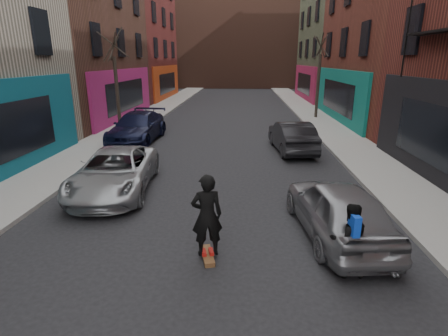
# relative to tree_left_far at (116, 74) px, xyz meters

# --- Properties ---
(sidewalk_left) EXTENTS (2.50, 84.00, 0.13)m
(sidewalk_left) POSITION_rel_tree_left_far_xyz_m (-0.05, 12.00, -3.31)
(sidewalk_left) COLOR gray
(sidewalk_left) RESTS_ON ground
(sidewalk_right) EXTENTS (2.50, 84.00, 0.13)m
(sidewalk_right) POSITION_rel_tree_left_far_xyz_m (12.45, 12.00, -3.31)
(sidewalk_right) COLOR gray
(sidewalk_right) RESTS_ON ground
(building_far) EXTENTS (40.00, 10.00, 14.00)m
(building_far) POSITION_rel_tree_left_far_xyz_m (6.20, 38.00, 3.62)
(building_far) COLOR #47281E
(building_far) RESTS_ON ground
(tree_left_far) EXTENTS (2.00, 2.00, 6.50)m
(tree_left_far) POSITION_rel_tree_left_far_xyz_m (0.00, 0.00, 0.00)
(tree_left_far) COLOR black
(tree_left_far) RESTS_ON sidewalk_left
(tree_right_far) EXTENTS (2.00, 2.00, 6.80)m
(tree_right_far) POSITION_rel_tree_left_far_xyz_m (12.40, 6.00, 0.15)
(tree_right_far) COLOR black
(tree_right_far) RESTS_ON sidewalk_right
(parked_left_far) EXTENTS (2.68, 5.05, 1.35)m
(parked_left_far) POSITION_rel_tree_left_far_xyz_m (3.00, -9.17, -2.70)
(parked_left_far) COLOR #95999E
(parked_left_far) RESTS_ON ground
(parked_left_end) EXTENTS (2.26, 5.23, 1.50)m
(parked_left_end) POSITION_rel_tree_left_far_xyz_m (1.60, -1.92, -2.63)
(parked_left_end) COLOR black
(parked_left_end) RESTS_ON ground
(parked_right_far) EXTENTS (2.15, 4.33, 1.42)m
(parked_right_far) POSITION_rel_tree_left_far_xyz_m (9.40, -11.85, -2.67)
(parked_right_far) COLOR gray
(parked_right_far) RESTS_ON ground
(parked_right_end) EXTENTS (1.93, 4.42, 1.41)m
(parked_right_end) POSITION_rel_tree_left_far_xyz_m (9.40, -3.57, -2.67)
(parked_right_end) COLOR black
(parked_right_end) RESTS_ON ground
(skateboard) EXTENTS (0.40, 0.83, 0.10)m
(skateboard) POSITION_rel_tree_left_far_xyz_m (6.38, -13.04, -3.33)
(skateboard) COLOR brown
(skateboard) RESTS_ON ground
(skateboarder) EXTENTS (0.75, 0.58, 1.82)m
(skateboarder) POSITION_rel_tree_left_far_xyz_m (6.38, -13.04, -2.37)
(skateboarder) COLOR black
(skateboarder) RESTS_ON skateboard
(pedestrian) EXTENTS (0.79, 0.65, 1.53)m
(pedestrian) POSITION_rel_tree_left_far_xyz_m (9.20, -13.49, -2.61)
(pedestrian) COLOR black
(pedestrian) RESTS_ON ground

